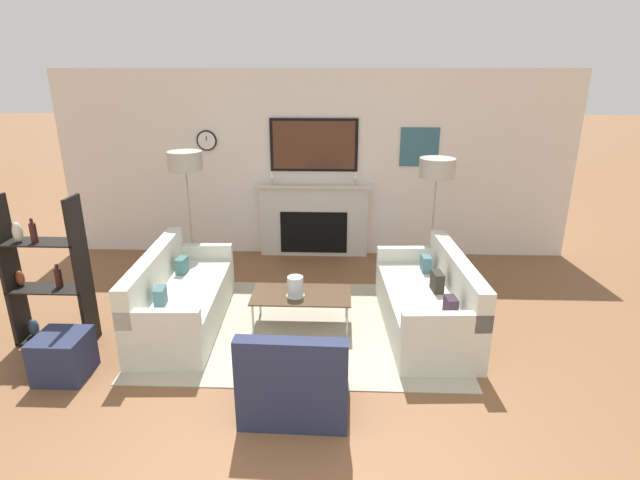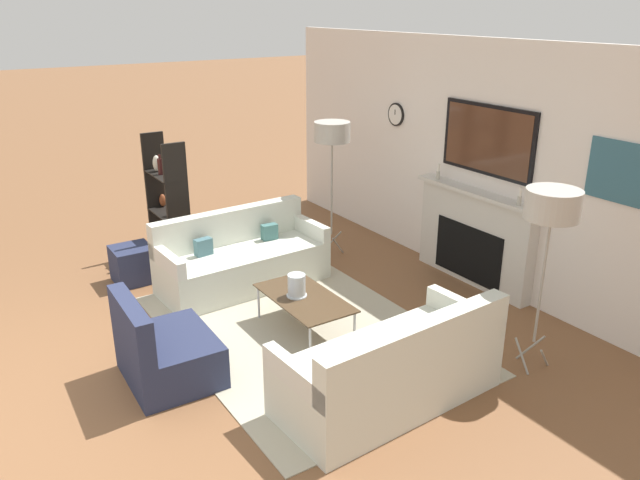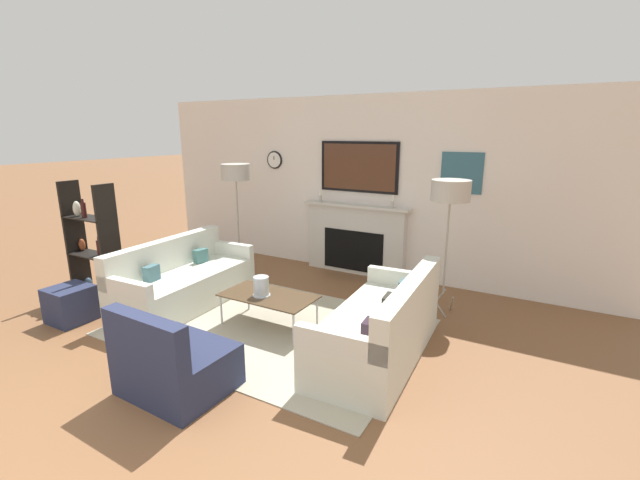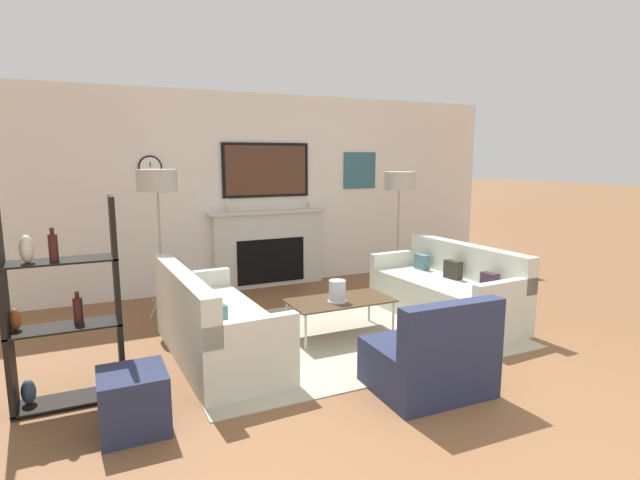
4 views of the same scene
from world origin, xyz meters
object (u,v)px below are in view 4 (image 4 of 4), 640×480
(couch_right, at_px, (447,293))
(hurricane_candle, at_px, (337,292))
(ottoman, at_px, (133,401))
(shelf_unit, at_px, (60,310))
(armchair, at_px, (431,360))
(floor_lamp_right, at_px, (399,182))
(couch_left, at_px, (213,326))
(coffee_table, at_px, (340,302))
(floor_lamp_left, at_px, (157,182))

(couch_right, bearing_deg, hurricane_candle, -178.91)
(hurricane_candle, distance_m, ottoman, 2.29)
(couch_right, height_order, ottoman, couch_right)
(hurricane_candle, relative_size, ottoman, 0.51)
(couch_right, relative_size, shelf_unit, 1.21)
(armchair, bearing_deg, ottoman, 169.70)
(hurricane_candle, bearing_deg, floor_lamp_right, 40.21)
(armchair, distance_m, floor_lamp_right, 3.44)
(armchair, distance_m, hurricane_candle, 1.40)
(couch_right, xyz_separation_m, hurricane_candle, (-1.43, -0.03, 0.18))
(couch_left, bearing_deg, coffee_table, 1.15)
(shelf_unit, bearing_deg, armchair, -21.18)
(coffee_table, relative_size, hurricane_candle, 4.79)
(floor_lamp_right, bearing_deg, couch_right, -100.35)
(coffee_table, distance_m, floor_lamp_left, 2.41)
(armchair, relative_size, floor_lamp_left, 0.52)
(floor_lamp_right, bearing_deg, couch_left, -154.60)
(coffee_table, distance_m, shelf_unit, 2.59)
(armchair, xyz_separation_m, hurricane_candle, (-0.12, 1.38, 0.22))
(shelf_unit, relative_size, ottoman, 3.53)
(floor_lamp_left, bearing_deg, coffee_table, -41.01)
(hurricane_candle, height_order, ottoman, hurricane_candle)
(couch_right, bearing_deg, shelf_unit, -174.05)
(couch_left, distance_m, ottoman, 1.28)
(couch_right, relative_size, floor_lamp_left, 1.10)
(shelf_unit, bearing_deg, hurricane_candle, 8.71)
(armchair, xyz_separation_m, floor_lamp_right, (1.56, 2.80, 1.23))
(couch_right, xyz_separation_m, coffee_table, (-1.37, 0.02, 0.06))
(coffee_table, xyz_separation_m, floor_lamp_right, (1.62, 1.37, 1.13))
(floor_lamp_right, height_order, ottoman, floor_lamp_right)
(floor_lamp_right, bearing_deg, coffee_table, -139.77)
(floor_lamp_right, bearing_deg, armchair, -119.18)
(hurricane_candle, bearing_deg, ottoman, -154.27)
(armchair, xyz_separation_m, shelf_unit, (-2.58, 1.00, 0.47))
(couch_left, xyz_separation_m, couch_right, (2.69, 0.00, 0.00))
(coffee_table, bearing_deg, shelf_unit, -170.40)
(armchair, height_order, coffee_table, armchair)
(couch_left, distance_m, coffee_table, 1.32)
(couch_left, xyz_separation_m, floor_lamp_left, (-0.25, 1.40, 1.26))
(coffee_table, bearing_deg, floor_lamp_left, 138.99)
(couch_left, relative_size, ottoman, 4.36)
(couch_right, xyz_separation_m, floor_lamp_left, (-2.94, 1.39, 1.25))
(armchair, xyz_separation_m, coffee_table, (-0.06, 1.43, 0.10))
(floor_lamp_left, bearing_deg, shelf_unit, -117.83)
(coffee_table, bearing_deg, armchair, -87.70)
(armchair, distance_m, coffee_table, 1.43)
(coffee_table, bearing_deg, couch_left, -178.85)
(floor_lamp_left, distance_m, ottoman, 2.81)
(armchair, height_order, shelf_unit, shelf_unit)
(hurricane_candle, relative_size, floor_lamp_right, 0.14)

